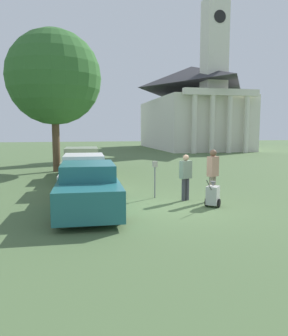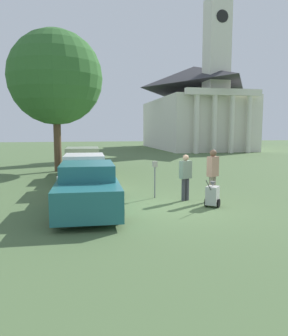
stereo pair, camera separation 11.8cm
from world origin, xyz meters
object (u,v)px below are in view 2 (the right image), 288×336
Objects in this scene: parked_car_teal at (88,187)px; church at (194,105)px; parked_car_sage at (83,164)px; person_supervisor at (213,172)px; parking_meter at (155,172)px; equipment_cart at (212,195)px; parked_car_white at (85,173)px; person_worker at (185,175)px.

church reaches higher than parked_car_teal.
person_supervisor is (4.36, -6.68, 0.31)m from parked_car_sage.
parked_car_sage is 2.93× the size of person_supervisor.
parked_car_teal is 3.79× the size of parking_meter.
person_supervisor reaches higher than parking_meter.
parking_meter is at bearing -112.89° from church.
person_supervisor is at bearing 5.72° from parked_car_teal.
church is at bearing -139.03° from person_supervisor.
equipment_cart is at bearing -49.51° from parking_meter.
parking_meter is at bearing -39.39° from parked_car_white.
person_supervisor is (1.87, -0.94, 0.10)m from parking_meter.
equipment_cart is at bearing -109.34° from church.
person_supervisor is at bearing -26.66° from parking_meter.
parked_car_teal reaches higher than equipment_cart.
church is at bearing 63.60° from parked_car_white.
person_worker is 1.65× the size of equipment_cart.
person_worker is 33.09m from church.
parked_car_white is at bearing 92.23° from parked_car_teal.
parked_car_sage is (-0.00, 6.94, 0.04)m from parked_car_teal.
parked_car_sage is at bearing -86.66° from person_supervisor.
parked_car_white reaches higher than parked_car_teal.
parking_meter is 0.06× the size of church.
parking_meter is 1.16m from person_worker.
parking_meter is 2.09m from person_supervisor.
church reaches higher than person_supervisor.
parking_meter is 1.38× the size of equipment_cart.
church is at bearing 60.21° from parked_car_sage.
equipment_cart is at bearing -5.83° from parked_car_teal.
church reaches higher than parked_car_white.
church is (10.77, 30.88, 4.75)m from person_supervisor.
equipment_cart is (4.00, -3.98, -0.31)m from parked_car_white.
parked_car_white is at bearing 174.34° from equipment_cart.
equipment_cart is at bearing 93.85° from person_worker.
parked_car_teal is 4.06m from equipment_cart.
person_supervisor is at bearing 106.06° from equipment_cart.
person_supervisor is 1.84× the size of equipment_cart.
parked_car_teal is 2.78m from parking_meter.
equipment_cart is (-0.36, -0.83, -0.67)m from person_supervisor.
parked_car_white is at bearing -118.62° from church.
parked_car_white is 0.22× the size of church.
parked_car_sage reaches higher than parked_car_white.
person_worker reaches higher than equipment_cart.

